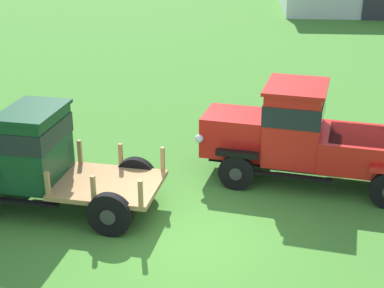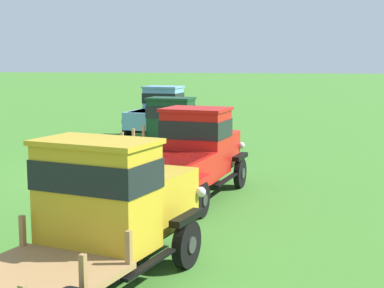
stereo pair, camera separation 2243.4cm
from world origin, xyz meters
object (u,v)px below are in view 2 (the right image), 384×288
(vintage_truck_midrow_center, at_px, (192,153))
(vintage_truck_far_side, at_px, (107,206))
(vintage_truck_foreground_near, at_px, (162,112))
(vintage_truck_second_in_line, at_px, (172,127))

(vintage_truck_midrow_center, relative_size, vintage_truck_far_side, 0.94)
(vintage_truck_midrow_center, height_order, vintage_truck_far_side, vintage_truck_far_side)
(vintage_truck_foreground_near, distance_m, vintage_truck_second_in_line, 5.77)
(vintage_truck_foreground_near, distance_m, vintage_truck_midrow_center, 11.95)
(vintage_truck_second_in_line, xyz_separation_m, vintage_truck_midrow_center, (5.95, 1.65, 0.03))
(vintage_truck_foreground_near, xyz_separation_m, vintage_truck_midrow_center, (11.51, 3.21, 0.01))
(vintage_truck_foreground_near, relative_size, vintage_truck_far_side, 0.95)
(vintage_truck_second_in_line, distance_m, vintage_truck_midrow_center, 6.18)
(vintage_truck_far_side, bearing_deg, vintage_truck_foreground_near, -171.07)
(vintage_truck_foreground_near, height_order, vintage_truck_far_side, vintage_truck_far_side)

